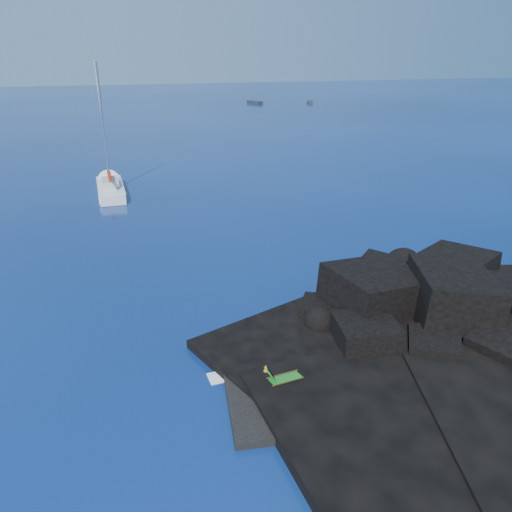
{
  "coord_description": "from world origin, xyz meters",
  "views": [
    {
      "loc": [
        -3.13,
        -16.72,
        14.66
      ],
      "look_at": [
        4.6,
        12.12,
        2.0
      ],
      "focal_mm": 35.0,
      "sensor_mm": 36.0,
      "label": 1
    }
  ],
  "objects_px": {
    "deck_chair": "(285,374)",
    "distant_boat_b": "(310,103)",
    "distant_boat_a": "(255,103)",
    "sailboat": "(111,193)",
    "sunbather": "(332,376)",
    "marker_cone": "(266,370)"
  },
  "relations": [
    {
      "from": "deck_chair",
      "to": "distant_boat_b",
      "type": "xyz_separation_m",
      "value": [
        44.8,
        115.27,
        -0.92
      ]
    },
    {
      "from": "sailboat",
      "to": "distant_boat_b",
      "type": "distance_m",
      "value": 94.68
    },
    {
      "from": "sailboat",
      "to": "sunbather",
      "type": "bearing_deg",
      "value": -77.89
    },
    {
      "from": "deck_chair",
      "to": "sailboat",
      "type": "bearing_deg",
      "value": 93.59
    },
    {
      "from": "deck_chair",
      "to": "distant_boat_b",
      "type": "distance_m",
      "value": 123.67
    },
    {
      "from": "sunbather",
      "to": "sailboat",
      "type": "bearing_deg",
      "value": 79.47
    },
    {
      "from": "distant_boat_b",
      "to": "distant_boat_a",
      "type": "bearing_deg",
      "value": -176.27
    },
    {
      "from": "deck_chair",
      "to": "marker_cone",
      "type": "xyz_separation_m",
      "value": [
        -0.67,
        0.82,
        -0.25
      ]
    },
    {
      "from": "distant_boat_a",
      "to": "distant_boat_b",
      "type": "bearing_deg",
      "value": -36.36
    },
    {
      "from": "marker_cone",
      "to": "distant_boat_b",
      "type": "relative_size",
      "value": 0.14
    },
    {
      "from": "sailboat",
      "to": "distant_boat_b",
      "type": "relative_size",
      "value": 3.06
    },
    {
      "from": "marker_cone",
      "to": "distant_boat_b",
      "type": "height_order",
      "value": "marker_cone"
    },
    {
      "from": "deck_chair",
      "to": "distant_boat_b",
      "type": "height_order",
      "value": "deck_chair"
    },
    {
      "from": "sunbather",
      "to": "distant_boat_a",
      "type": "height_order",
      "value": "sunbather"
    },
    {
      "from": "deck_chair",
      "to": "distant_boat_a",
      "type": "distance_m",
      "value": 122.41
    },
    {
      "from": "sunbather",
      "to": "marker_cone",
      "type": "height_order",
      "value": "marker_cone"
    },
    {
      "from": "sailboat",
      "to": "distant_boat_a",
      "type": "height_order",
      "value": "sailboat"
    },
    {
      "from": "sailboat",
      "to": "distant_boat_a",
      "type": "xyz_separation_m",
      "value": [
        37.79,
        82.15,
        0.0
      ]
    },
    {
      "from": "deck_chair",
      "to": "marker_cone",
      "type": "bearing_deg",
      "value": 120.87
    },
    {
      "from": "distant_boat_a",
      "to": "sailboat",
      "type": "bearing_deg",
      "value": -138.12
    },
    {
      "from": "marker_cone",
      "to": "deck_chair",
      "type": "bearing_deg",
      "value": -50.76
    },
    {
      "from": "marker_cone",
      "to": "distant_boat_a",
      "type": "xyz_separation_m",
      "value": [
        30.73,
        117.83,
        -0.66
      ]
    }
  ]
}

